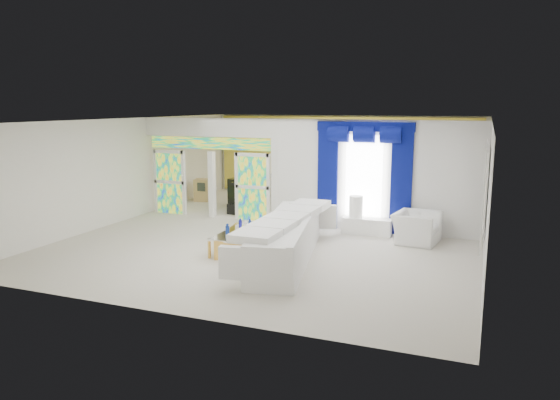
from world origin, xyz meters
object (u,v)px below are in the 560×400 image
at_px(armchair, 416,228).
at_px(coffee_table, 239,240).
at_px(grand_piano, 263,191).
at_px(white_sofa, 288,240).
at_px(console_table, 367,226).

bearing_deg(armchair, coffee_table, 127.84).
distance_m(armchair, grand_piano, 6.25).
bearing_deg(grand_piano, armchair, -17.12).
height_order(white_sofa, armchair, white_sofa).
bearing_deg(grand_piano, coffee_table, -60.81).
bearing_deg(armchair, console_table, 81.63).
bearing_deg(white_sofa, grand_piano, 106.91).
distance_m(coffee_table, console_table, 3.60).
bearing_deg(grand_piano, console_table, -20.65).
bearing_deg(white_sofa, coffee_table, 156.14).
bearing_deg(white_sofa, armchair, 33.53).
height_order(white_sofa, grand_piano, grand_piano).
distance_m(coffee_table, grand_piano, 5.47).
relative_size(armchair, grand_piano, 0.60).
distance_m(white_sofa, console_table, 3.11).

